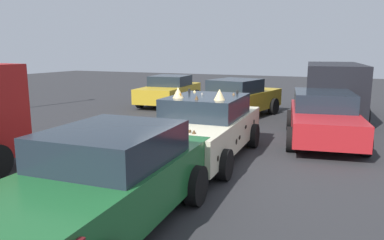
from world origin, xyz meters
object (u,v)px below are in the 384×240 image
object	(u,v)px
parked_sedan_behind_left	(170,90)
parked_sedan_near_right	(106,181)
parked_sedan_near_left	(238,99)
parked_sedan_row_back_far	(323,116)
art_car_decorated	(204,127)
parked_van_behind_right	(333,88)

from	to	relation	value
parked_sedan_behind_left	parked_sedan_near_right	size ratio (longest dim) A/B	1.04
parked_sedan_near_right	parked_sedan_near_left	size ratio (longest dim) A/B	0.93
parked_sedan_near_right	parked_sedan_row_back_far	distance (m)	7.39
art_car_decorated	parked_sedan_behind_left	world-z (taller)	art_car_decorated
parked_van_behind_right	parked_sedan_row_back_far	bearing A→B (deg)	-6.58
parked_sedan_row_back_far	parked_sedan_near_right	bearing A→B (deg)	-28.17
art_car_decorated	parked_sedan_row_back_far	world-z (taller)	art_car_decorated
art_car_decorated	parked_sedan_near_left	distance (m)	5.62
parked_sedan_behind_left	parked_sedan_row_back_far	world-z (taller)	parked_sedan_row_back_far
parked_sedan_row_back_far	parked_sedan_near_left	bearing A→B (deg)	-137.51
parked_sedan_near_right	parked_van_behind_right	bearing A→B (deg)	164.54
art_car_decorated	parked_sedan_near_right	distance (m)	4.06
art_car_decorated	parked_sedan_near_right	world-z (taller)	art_car_decorated
parked_sedan_near_right	parked_sedan_behind_left	bearing A→B (deg)	-160.01
parked_sedan_behind_left	parked_sedan_near_left	xyz separation A→B (m)	(-2.06, -4.03, 0.05)
art_car_decorated	parked_sedan_near_left	size ratio (longest dim) A/B	0.95
art_car_decorated	parked_sedan_near_right	size ratio (longest dim) A/B	1.02
parked_sedan_behind_left	parked_sedan_near_right	distance (m)	12.69
parked_van_behind_right	parked_sedan_row_back_far	xyz separation A→B (m)	(-3.95, 0.02, -0.46)
parked_van_behind_right	parked_sedan_near_left	size ratio (longest dim) A/B	1.15
parked_sedan_near_left	parked_sedan_behind_left	bearing A→B (deg)	74.54
art_car_decorated	parked_sedan_near_right	xyz separation A→B (m)	(-4.06, -0.13, -0.00)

